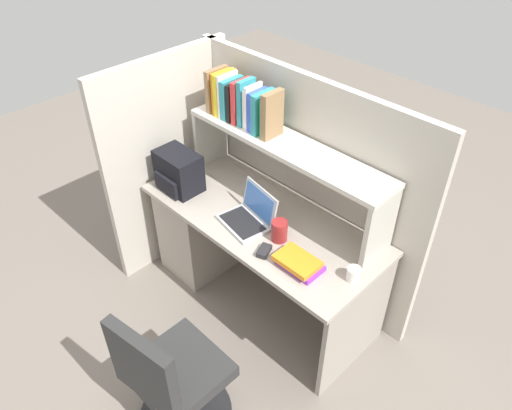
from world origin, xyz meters
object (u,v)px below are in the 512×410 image
at_px(computer_mouse, 264,251).
at_px(snack_canister, 279,231).
at_px(paper_cup, 354,274).
at_px(laptop, 249,215).
at_px(backpack, 178,172).
at_px(office_chair, 173,385).

height_order(computer_mouse, snack_canister, snack_canister).
relative_size(paper_cup, snack_canister, 0.61).
bearing_deg(laptop, computer_mouse, -27.48).
bearing_deg(snack_canister, backpack, -173.29).
relative_size(paper_cup, office_chair, 0.09).
distance_m(computer_mouse, snack_canister, 0.16).
xyz_separation_m(computer_mouse, paper_cup, (0.48, 0.19, 0.02)).
relative_size(laptop, paper_cup, 4.35).
bearing_deg(snack_canister, laptop, -176.62).
bearing_deg(office_chair, paper_cup, -119.66).
bearing_deg(computer_mouse, backpack, 155.42).
height_order(backpack, office_chair, backpack).
bearing_deg(backpack, computer_mouse, -3.45).
bearing_deg(paper_cup, snack_canister, -174.56).
height_order(laptop, computer_mouse, laptop).
height_order(paper_cup, snack_canister, snack_canister).
distance_m(backpack, paper_cup, 1.33).
height_order(paper_cup, office_chair, office_chair).
bearing_deg(snack_canister, computer_mouse, -82.33).
xyz_separation_m(paper_cup, snack_canister, (-0.50, -0.05, 0.03)).
height_order(laptop, paper_cup, laptop).
relative_size(backpack, snack_canister, 2.28).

